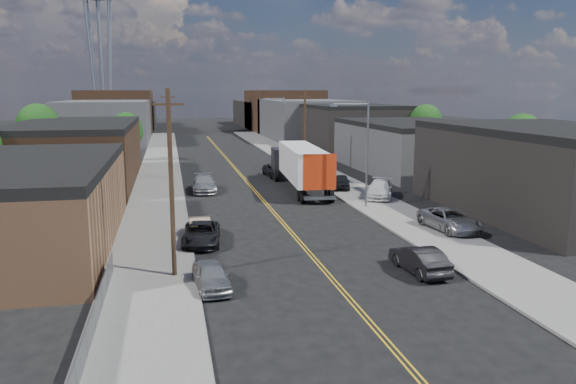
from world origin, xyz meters
name	(u,v)px	position (x,y,z in m)	size (l,w,h in m)	color
ground	(229,161)	(0.00, 60.00, 0.00)	(260.00, 260.00, 0.00)	black
centerline	(242,177)	(0.00, 45.00, 0.01)	(0.32, 120.00, 0.01)	gold
sidewalk_left	(159,179)	(-9.50, 45.00, 0.07)	(5.00, 140.00, 0.15)	slate
sidewalk_right	(321,174)	(9.50, 45.00, 0.07)	(5.00, 140.00, 0.15)	slate
warehouse_tan	(13,205)	(-18.00, 18.00, 2.80)	(12.00, 22.00, 5.60)	#926343
warehouse_brown	(77,153)	(-18.00, 44.00, 3.30)	(12.00, 26.00, 6.60)	#4A2F1D
industrial_right_a	(552,170)	(21.99, 20.00, 3.55)	(14.00, 22.00, 7.10)	black
industrial_right_b	(415,146)	(22.00, 46.00, 3.05)	(14.00, 24.00, 6.10)	#37373A
industrial_right_c	(350,127)	(22.00, 72.00, 3.80)	(14.00, 22.00, 7.60)	black
skyline_left_a	(107,122)	(-20.00, 95.00, 4.00)	(16.00, 30.00, 8.00)	#37373A
skyline_right_a	(307,119)	(20.00, 95.00, 4.00)	(16.00, 30.00, 8.00)	#37373A
skyline_left_b	(117,112)	(-20.00, 120.00, 5.00)	(16.00, 26.00, 10.00)	#4A2F1D
skyline_right_b	(283,111)	(20.00, 120.00, 5.00)	(16.00, 26.00, 10.00)	#4A2F1D
skyline_left_c	(124,115)	(-20.00, 140.00, 3.50)	(16.00, 40.00, 7.00)	black
skyline_right_c	(269,113)	(20.00, 140.00, 3.50)	(16.00, 40.00, 7.00)	black
streetlight_near	(363,146)	(7.60, 25.00, 5.33)	(3.39, 0.25, 9.00)	gray
streetlight_far	(281,123)	(7.60, 60.00, 5.33)	(3.39, 0.25, 9.00)	gray
utility_pole_left_near	(171,183)	(-8.20, 10.00, 5.14)	(1.60, 0.26, 10.00)	black
utility_pole_left_far	(169,134)	(-8.20, 45.00, 5.14)	(1.60, 0.26, 10.00)	black
utility_pole_right	(305,130)	(8.20, 48.00, 5.14)	(1.60, 0.26, 10.00)	black
chainlink_fence	(95,318)	(-11.50, 3.50, 0.66)	(0.05, 16.00, 1.22)	slate
tree_left_mid	(39,127)	(-23.94, 55.00, 5.48)	(5.10, 5.04, 8.37)	black
tree_left_far	(127,129)	(-13.94, 62.00, 4.57)	(4.35, 4.20, 6.97)	black
tree_right_near	(522,137)	(30.06, 36.00, 4.87)	(4.60, 4.48, 7.44)	black
tree_right_far	(426,122)	(30.06, 60.00, 5.18)	(4.85, 4.76, 7.91)	black
semi_truck	(298,164)	(4.50, 35.66, 2.56)	(3.84, 17.30, 4.49)	silver
car_left_a	(211,276)	(-6.40, 7.78, 0.69)	(1.64, 4.07, 1.39)	#939798
car_left_b	(200,228)	(-6.40, 18.00, 0.68)	(1.44, 4.12, 1.36)	#9B7F65
car_left_c	(201,234)	(-6.40, 16.38, 0.71)	(2.34, 5.08, 1.41)	black
car_left_d	(204,184)	(-5.00, 35.87, 0.82)	(2.28, 5.62, 1.63)	#A0A2A4
car_right_oncoming	(419,259)	(5.00, 8.05, 0.75)	(1.58, 4.53, 1.49)	black
car_right_lot_a	(450,219)	(11.00, 16.00, 0.91)	(2.53, 5.48, 1.52)	#939698
car_right_lot_b	(380,189)	(10.70, 28.68, 0.94)	(2.22, 5.47, 1.59)	silver
car_right_lot_c	(342,182)	(8.63, 34.00, 0.84)	(1.63, 4.04, 1.38)	black
car_ahead_truck	(277,170)	(3.98, 44.19, 0.76)	(2.51, 5.45, 1.51)	black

